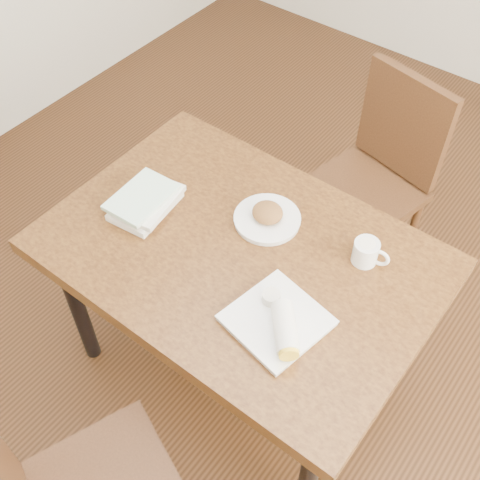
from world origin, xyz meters
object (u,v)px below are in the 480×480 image
Objects in this scene: plate_scone at (267,217)px; plate_burrito at (279,322)px; table at (240,265)px; coffee_mug at (367,252)px; book_stack at (146,202)px; chair_far at (378,170)px.

plate_burrito is at bearing -49.29° from plate_scone.
table is 0.42m from coffee_mug.
book_stack is (-0.36, -0.20, 0.01)m from plate_scone.
chair_far is 0.71m from coffee_mug.
plate_scone is at bearing 29.22° from book_stack.
plate_burrito reaches higher than coffee_mug.
coffee_mug reaches higher than book_stack.
plate_scone is (-0.09, -0.67, 0.22)m from chair_far.
book_stack is (-0.71, -0.26, -0.01)m from coffee_mug.
plate_scone is 1.87× the size of coffee_mug.
coffee_mug is 0.38m from plate_burrito.
plate_scone is at bearing -98.03° from chair_far.
chair_far is at bearing 62.20° from book_stack.
table is at bearing 148.85° from plate_burrito.
book_stack is at bearing -117.80° from chair_far.
plate_scone reaches higher than book_stack.
chair_far is 3.65× the size of book_stack.
chair_far is 1.01m from book_stack.
coffee_mug is (0.34, 0.21, 0.12)m from table.
coffee_mug is 0.40× the size of plate_burrito.
plate_burrito is (0.27, -0.16, 0.11)m from table.
coffee_mug reaches higher than plate_scone.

